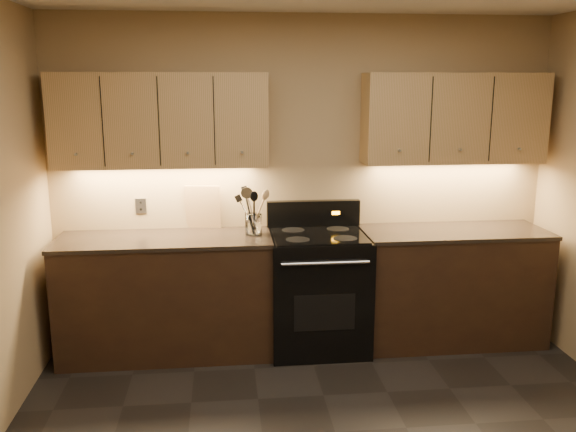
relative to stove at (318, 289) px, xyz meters
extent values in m
cube|color=tan|center=(-0.08, 0.32, 0.82)|extent=(4.00, 0.04, 2.60)
cube|color=black|center=(-1.18, 0.02, -0.03)|extent=(1.60, 0.60, 0.90)
cube|color=#332920|center=(-1.18, 0.02, 0.44)|extent=(1.62, 0.62, 0.03)
cube|color=black|center=(1.10, 0.02, -0.03)|extent=(1.44, 0.60, 0.90)
cube|color=#332920|center=(1.10, 0.02, 0.44)|extent=(1.46, 0.62, 0.03)
cube|color=black|center=(0.00, -0.01, -0.02)|extent=(0.76, 0.65, 0.92)
cube|color=black|center=(0.00, -0.01, 0.45)|extent=(0.70, 0.60, 0.01)
cube|color=black|center=(0.00, 0.28, 0.55)|extent=(0.76, 0.07, 0.22)
cube|color=orange|center=(0.18, 0.24, 0.56)|extent=(0.06, 0.00, 0.03)
cylinder|color=silver|center=(0.00, -0.35, 0.32)|extent=(0.65, 0.02, 0.02)
cube|color=black|center=(0.00, -0.33, -0.07)|extent=(0.46, 0.00, 0.28)
cylinder|color=black|center=(-0.18, -0.16, 0.45)|extent=(0.18, 0.18, 0.00)
cylinder|color=black|center=(0.18, -0.16, 0.45)|extent=(0.18, 0.18, 0.00)
cylinder|color=black|center=(-0.18, 0.14, 0.45)|extent=(0.18, 0.18, 0.00)
cylinder|color=black|center=(0.18, 0.14, 0.45)|extent=(0.18, 0.18, 0.00)
cube|color=tan|center=(-1.18, 0.17, 1.32)|extent=(1.60, 0.30, 0.70)
cube|color=tan|center=(1.10, 0.17, 1.32)|extent=(1.44, 0.30, 0.70)
cube|color=#B2B5BA|center=(-1.38, 0.31, 0.64)|extent=(0.08, 0.01, 0.12)
cylinder|color=white|center=(-0.50, 0.05, 0.53)|extent=(0.14, 0.14, 0.16)
cylinder|color=white|center=(-0.50, 0.05, 0.46)|extent=(0.13, 0.13, 0.02)
cube|color=tan|center=(-0.89, 0.29, 0.62)|extent=(0.28, 0.09, 0.35)
camera|label=1|loc=(-0.72, -4.52, 1.61)|focal=38.00mm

